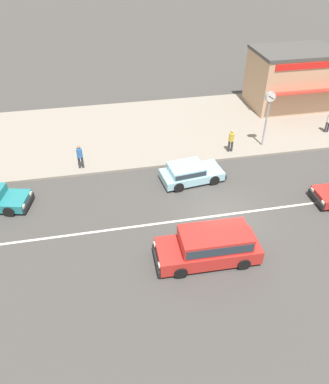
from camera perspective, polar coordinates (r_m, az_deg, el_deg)
The scene contains 10 objects.
ground_plane at distance 20.03m, azimuth 8.50°, elevation -3.54°, with size 160.00×160.00×0.00m, color #423F3D.
lane_centre_stripe at distance 20.03m, azimuth 8.50°, elevation -3.53°, with size 50.40×0.14×0.01m, color silver.
kerb_strip at distance 28.13m, azimuth 2.02°, elevation 9.86°, with size 68.00×10.00×0.15m, color gray.
minivan_red_0 at distance 17.14m, azimuth 7.07°, elevation -7.99°, with size 4.78×2.05×1.56m.
hatchback_pale_blue_2 at distance 22.05m, azimuth 3.86°, elevation 3.01°, with size 3.86×2.17×1.10m.
street_clock at distance 25.23m, azimuth 15.60°, elevation 12.48°, with size 0.67×0.22×3.77m.
pedestrian_near_clock at distance 24.85m, azimuth 10.14°, elevation 7.94°, with size 0.34×0.34×1.56m.
pedestrian_mid_kerb at distance 23.32m, azimuth -12.79°, elevation 5.50°, with size 0.34×0.34×1.56m.
pedestrian_by_shop at distance 29.26m, azimuth 23.81°, elevation 10.02°, with size 0.34×0.34×1.63m.
shopfront_mid_block at distance 32.34m, azimuth 18.77°, elevation 16.10°, with size 6.25×4.98×4.40m.
Camera 1 is at (-5.82, -14.20, 12.87)m, focal length 35.00 mm.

